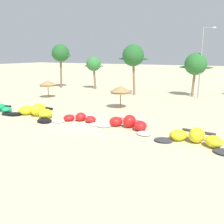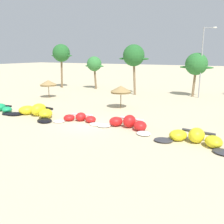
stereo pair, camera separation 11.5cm
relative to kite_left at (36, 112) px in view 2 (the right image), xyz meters
name	(u,v)px [view 2 (the right image)]	position (x,y,z in m)	size (l,w,h in m)	color
ground_plane	(86,125)	(6.52, -0.23, -0.50)	(260.00, 260.00, 0.00)	beige
kite_left	(36,112)	(0.00, 0.00, 0.00)	(6.95, 3.57, 1.32)	black
kite_left_of_center	(80,118)	(5.27, 0.47, -0.18)	(5.00, 2.88, 0.83)	white
kite_center	(128,123)	(10.35, 0.62, -0.06)	(5.62, 2.86, 1.15)	white
kite_right_of_center	(195,138)	(16.35, -0.60, -0.08)	(5.93, 3.00, 1.12)	#333338
beach_umbrella_near_van	(48,83)	(-6.75, 9.48, 1.72)	(2.52, 2.52, 2.65)	brown
beach_umbrella_middle	(121,89)	(6.18, 7.79, 1.81)	(2.56, 2.56, 2.76)	brown
palm_leftmost	(61,53)	(-12.12, 19.42, 6.05)	(4.97, 3.31, 8.30)	brown
palm_left	(94,64)	(-5.78, 21.02, 4.09)	(4.08, 2.72, 6.04)	brown
palm_left_of_gap	(134,56)	(3.38, 18.13, 5.66)	(5.13, 3.42, 7.95)	#7F6647
palm_center_left	(196,64)	(12.57, 20.67, 4.43)	(5.00, 3.33, 6.65)	#7F6647
lamppost_west	(202,60)	(13.49, 19.97, 5.15)	(1.81, 0.24, 10.21)	gray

